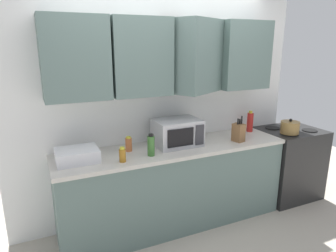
{
  "coord_description": "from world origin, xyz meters",
  "views": [
    {
      "loc": [
        -1.32,
        -3.04,
        1.95
      ],
      "look_at": [
        -0.05,
        -0.25,
        1.12
      ],
      "focal_mm": 32.51,
      "sensor_mm": 36.0,
      "label": 1
    }
  ],
  "objects_px": {
    "stove_range": "(287,163)",
    "bottle_green_oil": "(151,145)",
    "bottle_spice_jar": "(129,144)",
    "dish_rack": "(77,155)",
    "knife_block": "(239,132)",
    "bottle_amber_vinegar": "(122,155)",
    "kettle": "(290,127)",
    "bottle_red_sauce": "(250,122)",
    "microwave": "(177,132)"
  },
  "relations": [
    {
      "from": "kettle",
      "to": "dish_rack",
      "type": "relative_size",
      "value": 0.57
    },
    {
      "from": "kettle",
      "to": "bottle_amber_vinegar",
      "type": "distance_m",
      "value": 2.08
    },
    {
      "from": "bottle_spice_jar",
      "to": "bottle_red_sauce",
      "type": "xyz_separation_m",
      "value": [
        1.58,
        0.07,
        0.05
      ]
    },
    {
      "from": "bottle_spice_jar",
      "to": "dish_rack",
      "type": "bearing_deg",
      "value": -172.22
    },
    {
      "from": "kettle",
      "to": "microwave",
      "type": "height_order",
      "value": "microwave"
    },
    {
      "from": "knife_block",
      "to": "bottle_red_sauce",
      "type": "relative_size",
      "value": 1.11
    },
    {
      "from": "knife_block",
      "to": "bottle_green_oil",
      "type": "height_order",
      "value": "knife_block"
    },
    {
      "from": "kettle",
      "to": "dish_rack",
      "type": "bearing_deg",
      "value": 176.27
    },
    {
      "from": "microwave",
      "to": "bottle_green_oil",
      "type": "distance_m",
      "value": 0.42
    },
    {
      "from": "bottle_amber_vinegar",
      "to": "bottle_spice_jar",
      "type": "height_order",
      "value": "bottle_spice_jar"
    },
    {
      "from": "dish_rack",
      "to": "bottle_green_oil",
      "type": "bearing_deg",
      "value": -11.94
    },
    {
      "from": "stove_range",
      "to": "bottle_green_oil",
      "type": "xyz_separation_m",
      "value": [
        -1.95,
        -0.12,
        0.55
      ]
    },
    {
      "from": "knife_block",
      "to": "bottle_red_sauce",
      "type": "height_order",
      "value": "knife_block"
    },
    {
      "from": "kettle",
      "to": "bottle_red_sauce",
      "type": "bearing_deg",
      "value": 140.39
    },
    {
      "from": "stove_range",
      "to": "bottle_red_sauce",
      "type": "relative_size",
      "value": 3.51
    },
    {
      "from": "bottle_amber_vinegar",
      "to": "bottle_green_oil",
      "type": "relative_size",
      "value": 0.65
    },
    {
      "from": "stove_range",
      "to": "knife_block",
      "type": "xyz_separation_m",
      "value": [
        -0.9,
        -0.11,
        0.55
      ]
    },
    {
      "from": "kettle",
      "to": "dish_rack",
      "type": "xyz_separation_m",
      "value": [
        -2.45,
        0.16,
        -0.02
      ]
    },
    {
      "from": "dish_rack",
      "to": "bottle_spice_jar",
      "type": "bearing_deg",
      "value": 7.78
    },
    {
      "from": "bottle_amber_vinegar",
      "to": "knife_block",
      "type": "bearing_deg",
      "value": 2.48
    },
    {
      "from": "dish_rack",
      "to": "bottle_red_sauce",
      "type": "relative_size",
      "value": 1.46
    },
    {
      "from": "bottle_amber_vinegar",
      "to": "bottle_spice_jar",
      "type": "distance_m",
      "value": 0.29
    },
    {
      "from": "bottle_green_oil",
      "to": "kettle",
      "type": "bearing_deg",
      "value": -0.55
    },
    {
      "from": "stove_range",
      "to": "bottle_green_oil",
      "type": "bearing_deg",
      "value": -176.39
    },
    {
      "from": "knife_block",
      "to": "bottle_spice_jar",
      "type": "distance_m",
      "value": 1.22
    },
    {
      "from": "bottle_amber_vinegar",
      "to": "bottle_spice_jar",
      "type": "xyz_separation_m",
      "value": [
        0.14,
        0.26,
        0.01
      ]
    },
    {
      "from": "bottle_spice_jar",
      "to": "bottle_red_sauce",
      "type": "bearing_deg",
      "value": 2.38
    },
    {
      "from": "dish_rack",
      "to": "bottle_amber_vinegar",
      "type": "height_order",
      "value": "bottle_amber_vinegar"
    },
    {
      "from": "stove_range",
      "to": "bottle_green_oil",
      "type": "height_order",
      "value": "bottle_green_oil"
    },
    {
      "from": "microwave",
      "to": "bottle_amber_vinegar",
      "type": "relative_size",
      "value": 3.37
    },
    {
      "from": "kettle",
      "to": "microwave",
      "type": "relative_size",
      "value": 0.45
    },
    {
      "from": "knife_block",
      "to": "bottle_green_oil",
      "type": "distance_m",
      "value": 1.05
    },
    {
      "from": "microwave",
      "to": "bottle_amber_vinegar",
      "type": "distance_m",
      "value": 0.71
    },
    {
      "from": "dish_rack",
      "to": "microwave",
      "type": "bearing_deg",
      "value": 2.34
    },
    {
      "from": "bottle_spice_jar",
      "to": "bottle_red_sauce",
      "type": "relative_size",
      "value": 0.58
    },
    {
      "from": "stove_range",
      "to": "dish_rack",
      "type": "height_order",
      "value": "dish_rack"
    },
    {
      "from": "bottle_amber_vinegar",
      "to": "bottle_red_sauce",
      "type": "xyz_separation_m",
      "value": [
        1.72,
        0.32,
        0.05
      ]
    },
    {
      "from": "dish_rack",
      "to": "bottle_amber_vinegar",
      "type": "distance_m",
      "value": 0.42
    },
    {
      "from": "microwave",
      "to": "bottle_green_oil",
      "type": "relative_size",
      "value": 2.2
    },
    {
      "from": "kettle",
      "to": "microwave",
      "type": "bearing_deg",
      "value": 171.8
    },
    {
      "from": "bottle_red_sauce",
      "to": "stove_range",
      "type": "bearing_deg",
      "value": -16.49
    },
    {
      "from": "microwave",
      "to": "kettle",
      "type": "bearing_deg",
      "value": -8.2
    },
    {
      "from": "bottle_amber_vinegar",
      "to": "bottle_green_oil",
      "type": "height_order",
      "value": "bottle_green_oil"
    },
    {
      "from": "stove_range",
      "to": "bottle_red_sauce",
      "type": "distance_m",
      "value": 0.79
    },
    {
      "from": "bottle_spice_jar",
      "to": "bottle_green_oil",
      "type": "bearing_deg",
      "value": -53.38
    },
    {
      "from": "dish_rack",
      "to": "bottle_spice_jar",
      "type": "height_order",
      "value": "bottle_spice_jar"
    },
    {
      "from": "kettle",
      "to": "stove_range",
      "type": "bearing_deg",
      "value": 39.47
    },
    {
      "from": "stove_range",
      "to": "dish_rack",
      "type": "xyz_separation_m",
      "value": [
        -2.62,
        0.02,
        0.51
      ]
    },
    {
      "from": "stove_range",
      "to": "bottle_red_sauce",
      "type": "height_order",
      "value": "bottle_red_sauce"
    },
    {
      "from": "dish_rack",
      "to": "bottle_green_oil",
      "type": "height_order",
      "value": "bottle_green_oil"
    }
  ]
}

